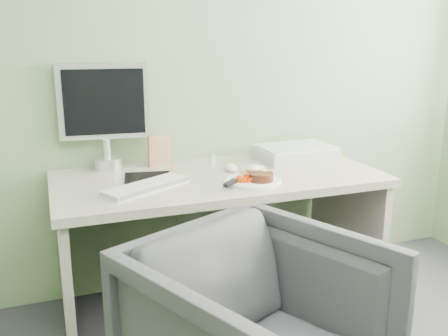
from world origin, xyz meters
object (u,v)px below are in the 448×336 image
object	(u,v)px
desk	(219,210)
monitor	(104,111)
scanner	(295,153)
plate	(253,181)

from	to	relation	value
desk	monitor	bearing A→B (deg)	147.99
desk	scanner	size ratio (longest dim) A/B	3.82
scanner	plate	bearing A→B (deg)	-142.60
scanner	monitor	size ratio (longest dim) A/B	0.79
scanner	desk	bearing A→B (deg)	-165.49
desk	plate	size ratio (longest dim) A/B	6.11
desk	plate	xyz separation A→B (m)	(0.11, -0.18, 0.19)
scanner	monitor	distance (m)	1.06
monitor	plate	bearing A→B (deg)	-33.65
desk	scanner	world-z (taller)	scanner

